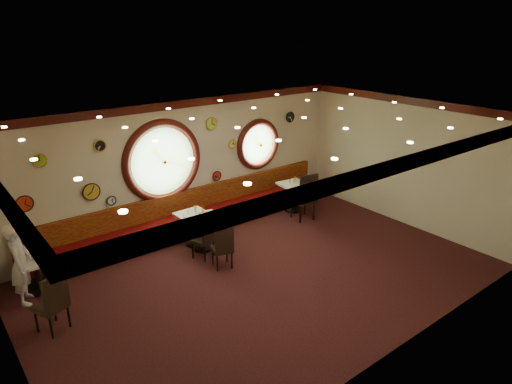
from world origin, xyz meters
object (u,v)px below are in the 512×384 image
Objects in this scene: condiment_a_salt at (32,259)px; waiter at (21,264)px; table_c at (193,225)px; condiment_c_bottle at (195,209)px; condiment_a_pepper at (39,257)px; table_b at (203,229)px; chair_b at (223,245)px; condiment_b_bottle at (203,211)px; chair_a at (53,299)px; chair_c at (206,235)px; chair_d at (306,194)px; table_d at (293,194)px; condiment_c_salt at (188,213)px; table_a at (37,272)px; condiment_c_pepper at (196,212)px; condiment_d_salt at (290,181)px; condiment_b_salt at (200,215)px; condiment_d_pepper at (294,182)px; condiment_d_bottle at (295,179)px; condiment_a_bottle at (40,253)px; condiment_b_pepper at (204,217)px.

waiter is at bearing -140.13° from condiment_a_salt.
condiment_c_bottle reaches higher than table_c.
condiment_a_pepper is (-3.29, 0.08, 0.25)m from table_c.
chair_b is (-0.12, -1.00, 0.06)m from table_b.
chair_b is at bearing -100.83° from condiment_b_bottle.
chair_a is 1.12× the size of chair_b.
chair_d is (3.12, 0.17, 0.15)m from chair_c.
table_d is 3.09m from condiment_c_bottle.
chair_a is 3.62m from condiment_c_salt.
condiment_c_pepper is (3.42, -0.10, 0.38)m from table_a.
condiment_a_salt reaches higher than table_c.
condiment_a_salt is (0.05, 1.45, 0.11)m from chair_a.
chair_c is at bearing -78.97° from waiter.
table_c is (3.36, -0.08, 0.05)m from table_a.
condiment_d_salt is 3.06m from condiment_c_pepper.
table_b is 0.53m from condiment_c_bottle.
condiment_b_salt is at bearing -6.95° from table_a.
chair_b is at bearing -23.53° from condiment_a_salt.
condiment_d_salt is at bearing -66.01° from waiter.
condiment_d_pepper is 0.57× the size of condiment_b_bottle.
condiment_b_bottle is at bearing -172.66° from condiment_d_bottle.
chair_a reaches higher than chair_b.
condiment_a_pepper is at bearing -132.90° from condiment_a_bottle.
condiment_c_salt is at bearing 130.70° from condiment_b_bottle.
chair_a is 7.49× the size of condiment_c_salt.
condiment_b_bottle is at bearing -81.94° from condiment_c_bottle.
chair_b is 6.29× the size of condiment_d_pepper.
table_b is 0.35m from table_c.
condiment_d_bottle is at bearing 0.82° from condiment_a_pepper.
chair_a is at bearing -166.92° from condiment_d_salt.
condiment_c_bottle is (0.09, 0.04, 0.37)m from table_c.
condiment_d_pepper is (6.61, 1.43, 0.21)m from chair_a.
table_b is 7.66× the size of condiment_d_salt.
condiment_b_salt is at bearing -7.14° from condiment_a_salt.
chair_d is 0.78m from condiment_d_salt.
chair_d is 0.50× the size of waiter.
chair_a is 6.93m from condiment_d_bottle.
table_a is 1.10× the size of chair_c.
table_a is 3.40m from condiment_b_salt.
chair_d is (2.95, -0.25, 0.23)m from table_b.
condiment_d_salt is at bearing 10.99° from condiment_b_pepper.
waiter is at bearing -178.79° from condiment_c_pepper.
condiment_c_bottle is at bearing 66.37° from condiment_c_pepper.
table_d is at bearing 7.18° from condiment_b_salt.
table_c is 0.78m from chair_c.
condiment_c_pepper is 1.02× the size of condiment_d_pepper.
condiment_c_pepper is (0.03, 0.41, -0.02)m from condiment_b_pepper.
condiment_c_salt is at bearing -179.32° from condiment_d_pepper.
condiment_a_pepper is at bearing -176.46° from chair_d.
table_c is at bearing -176.91° from condiment_d_salt.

